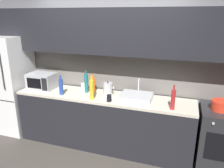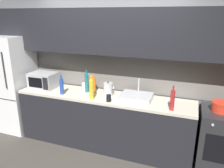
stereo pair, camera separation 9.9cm
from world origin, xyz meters
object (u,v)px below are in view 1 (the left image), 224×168
(kettle, at_px, (108,89))
(cooking_pot, at_px, (221,105))
(wine_bottle_yellow, at_px, (92,89))
(wine_bottle_teal, at_px, (86,83))
(wine_bottle_blue, at_px, (61,87))
(mug_white, at_px, (83,86))
(oven_range, at_px, (220,139))
(mug_dark, at_px, (109,98))
(wine_bottle_orange, at_px, (93,85))
(microwave, at_px, (42,81))
(refrigerator, at_px, (11,85))
(wine_bottle_red, at_px, (173,99))

(kettle, height_order, cooking_pot, kettle)
(wine_bottle_yellow, distance_m, wine_bottle_teal, 0.34)
(kettle, relative_size, wine_bottle_yellow, 0.60)
(kettle, distance_m, wine_bottle_blue, 0.76)
(wine_bottle_blue, distance_m, mug_white, 0.43)
(oven_range, distance_m, wine_bottle_blue, 2.52)
(mug_dark, bearing_deg, oven_range, 6.93)
(oven_range, bearing_deg, wine_bottle_blue, -176.18)
(wine_bottle_orange, bearing_deg, kettle, -5.33)
(microwave, relative_size, mug_white, 4.23)
(refrigerator, distance_m, mug_dark, 2.02)
(wine_bottle_blue, height_order, wine_bottle_teal, wine_bottle_teal)
(refrigerator, bearing_deg, cooking_pot, 0.00)
(kettle, xyz_separation_m, mug_white, (-0.50, 0.12, -0.05))
(wine_bottle_red, distance_m, mug_white, 1.59)
(microwave, bearing_deg, refrigerator, -178.45)
(kettle, distance_m, wine_bottle_red, 1.07)
(wine_bottle_blue, relative_size, wine_bottle_teal, 0.85)
(microwave, bearing_deg, kettle, 2.74)
(microwave, xyz_separation_m, wine_bottle_yellow, (1.05, -0.21, 0.02))
(kettle, relative_size, wine_bottle_red, 0.64)
(mug_white, distance_m, cooking_pot, 2.18)
(refrigerator, distance_m, mug_white, 1.41)
(oven_range, relative_size, wine_bottle_red, 2.57)
(refrigerator, xyz_separation_m, wine_bottle_yellow, (1.73, -0.19, 0.16))
(wine_bottle_blue, bearing_deg, wine_bottle_teal, 34.25)
(microwave, height_order, mug_white, microwave)
(wine_bottle_red, relative_size, wine_bottle_yellow, 0.93)
(wine_bottle_teal, distance_m, mug_dark, 0.57)
(wine_bottle_orange, distance_m, mug_dark, 0.50)
(wine_bottle_red, bearing_deg, wine_bottle_orange, 167.57)
(mug_dark, bearing_deg, kettle, 113.00)
(kettle, height_order, wine_bottle_orange, wine_bottle_orange)
(mug_dark, bearing_deg, wine_bottle_orange, 142.43)
(wine_bottle_blue, bearing_deg, wine_bottle_orange, 30.76)
(wine_bottle_orange, height_order, mug_white, wine_bottle_orange)
(wine_bottle_blue, xyz_separation_m, cooking_pot, (2.39, 0.16, -0.07))
(refrigerator, distance_m, microwave, 0.69)
(wine_bottle_red, xyz_separation_m, wine_bottle_blue, (-1.76, 0.02, -0.01))
(wine_bottle_red, bearing_deg, wine_bottle_yellow, -179.70)
(wine_bottle_blue, bearing_deg, wine_bottle_yellow, -3.00)
(oven_range, height_order, wine_bottle_yellow, wine_bottle_yellow)
(wine_bottle_yellow, height_order, mug_dark, wine_bottle_yellow)
(microwave, relative_size, mug_dark, 4.37)
(wine_bottle_orange, bearing_deg, mug_white, 156.82)
(mug_dark, bearing_deg, wine_bottle_teal, 151.89)
(refrigerator, height_order, wine_bottle_blue, refrigerator)
(refrigerator, height_order, wine_bottle_orange, refrigerator)
(oven_range, relative_size, wine_bottle_yellow, 2.40)
(kettle, distance_m, wine_bottle_orange, 0.28)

